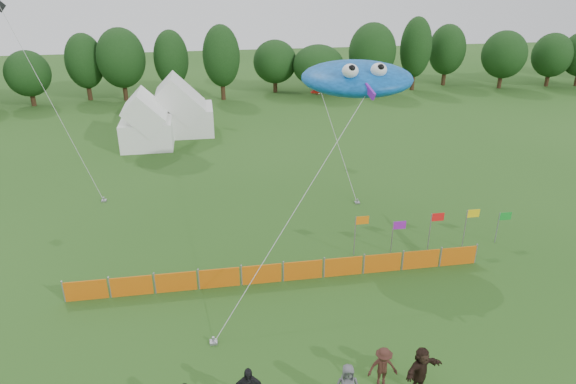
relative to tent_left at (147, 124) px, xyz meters
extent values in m
cylinder|color=#382314|center=(-13.23, 15.68, -0.92)|extent=(0.50, 0.50, 1.91)
ellipsoid|color=black|center=(-13.23, 15.68, 1.57)|extent=(4.61, 4.61, 4.30)
cylinder|color=#382314|center=(-7.71, 17.39, -0.69)|extent=(0.50, 0.50, 2.38)
ellipsoid|color=black|center=(-7.71, 17.39, 2.42)|extent=(4.09, 4.09, 5.35)
cylinder|color=#382314|center=(-3.73, 16.57, -0.59)|extent=(0.50, 0.50, 2.57)
ellipsoid|color=black|center=(-3.73, 16.57, 2.77)|extent=(5.20, 5.20, 5.79)
cylinder|color=#382314|center=(1.57, 16.50, -0.64)|extent=(0.50, 0.50, 2.46)
ellipsoid|color=black|center=(1.57, 16.50, 2.57)|extent=(3.78, 3.78, 5.55)
cylinder|color=#382314|center=(7.03, 15.10, -0.54)|extent=(0.50, 0.50, 2.66)
ellipsoid|color=black|center=(7.03, 15.10, 2.93)|extent=(4.05, 4.05, 5.99)
cylinder|color=#382314|center=(13.30, 17.71, -0.89)|extent=(0.50, 0.50, 1.98)
ellipsoid|color=black|center=(13.30, 17.71, 1.70)|extent=(5.06, 5.06, 4.46)
cylinder|color=#382314|center=(18.00, 15.74, -0.95)|extent=(0.50, 0.50, 1.86)
ellipsoid|color=black|center=(18.00, 15.74, 1.48)|extent=(5.86, 5.86, 4.18)
cylinder|color=#382314|center=(24.29, 15.56, -0.57)|extent=(0.50, 0.50, 2.62)
ellipsoid|color=black|center=(24.29, 15.56, 2.85)|extent=(5.41, 5.41, 5.89)
cylinder|color=#382314|center=(29.79, 16.17, -0.49)|extent=(0.50, 0.50, 2.78)
ellipsoid|color=black|center=(29.79, 16.17, 3.15)|extent=(3.67, 3.67, 6.26)
cylinder|color=#382314|center=(34.68, 18.06, -0.67)|extent=(0.50, 0.50, 2.42)
ellipsoid|color=black|center=(34.68, 18.06, 2.49)|extent=(4.46, 4.46, 5.44)
cylinder|color=#382314|center=(40.71, 15.31, -0.76)|extent=(0.50, 0.50, 2.24)
ellipsoid|color=black|center=(40.71, 15.31, 2.16)|extent=(5.26, 5.26, 5.03)
cylinder|color=#382314|center=(47.10, 15.33, -0.82)|extent=(0.50, 0.50, 2.10)
ellipsoid|color=black|center=(47.10, 15.33, 1.92)|extent=(4.74, 4.74, 4.73)
cube|color=white|center=(0.00, 0.00, -0.74)|extent=(4.13, 4.13, 2.27)
cube|color=white|center=(2.80, 3.26, -0.68)|extent=(5.43, 4.35, 2.39)
cube|color=#CE5C0B|center=(-1.07, -21.69, -1.38)|extent=(1.90, 0.06, 1.00)
cube|color=#CE5C0B|center=(0.93, -21.69, -1.38)|extent=(1.90, 0.06, 1.00)
cube|color=#CE5C0B|center=(2.93, -21.69, -1.38)|extent=(1.90, 0.06, 1.00)
cube|color=#CE5C0B|center=(4.93, -21.69, -1.38)|extent=(1.90, 0.06, 1.00)
cube|color=#CE5C0B|center=(6.93, -21.69, -1.38)|extent=(1.90, 0.06, 1.00)
cube|color=#CE5C0B|center=(8.93, -21.69, -1.38)|extent=(1.90, 0.06, 1.00)
cube|color=#CE5C0B|center=(10.93, -21.69, -1.38)|extent=(1.90, 0.06, 1.00)
cube|color=#CE5C0B|center=(12.93, -21.69, -1.38)|extent=(1.90, 0.06, 1.00)
cube|color=#CE5C0B|center=(14.93, -21.69, -1.38)|extent=(1.90, 0.06, 1.00)
cube|color=#CE5C0B|center=(16.93, -21.69, -1.38)|extent=(1.90, 0.06, 1.00)
cylinder|color=gray|center=(12.01, -19.88, -0.76)|extent=(0.06, 0.06, 2.23)
cube|color=orange|center=(12.36, -19.88, 0.13)|extent=(0.70, 0.02, 0.45)
cylinder|color=gray|center=(14.01, -19.98, -0.97)|extent=(0.06, 0.06, 1.82)
cube|color=purple|center=(14.36, -19.98, -0.28)|extent=(0.70, 0.02, 0.45)
cylinder|color=gray|center=(16.01, -20.12, -0.78)|extent=(0.06, 0.06, 2.19)
cube|color=red|center=(16.36, -20.12, 0.09)|extent=(0.70, 0.02, 0.45)
cylinder|color=gray|center=(18.01, -20.08, -0.77)|extent=(0.06, 0.06, 2.22)
cube|color=yellow|center=(18.36, -20.08, 0.12)|extent=(0.70, 0.02, 0.45)
cylinder|color=gray|center=(20.01, -19.92, -0.97)|extent=(0.06, 0.06, 1.81)
cube|color=#148C26|center=(20.36, -19.92, -0.29)|extent=(0.70, 0.02, 0.45)
imported|color=#3A1E17|center=(10.42, -28.91, -1.04)|extent=(1.13, 0.71, 1.67)
imported|color=black|center=(11.68, -29.29, -0.96)|extent=(1.76, 1.16, 1.82)
ellipsoid|color=blue|center=(12.61, -16.75, 6.74)|extent=(6.99, 6.21, 2.02)
sphere|color=white|center=(11.89, -18.00, 7.37)|extent=(0.81, 0.81, 0.81)
sphere|color=white|center=(13.34, -18.00, 7.37)|extent=(0.81, 0.81, 0.81)
ellipsoid|color=red|center=(11.07, -16.56, 6.21)|extent=(1.69, 0.74, 0.26)
ellipsoid|color=red|center=(14.16, -16.56, 6.21)|extent=(1.69, 0.74, 0.26)
cube|color=purple|center=(12.61, -18.97, 6.55)|extent=(0.37, 0.96, 0.70)
cylinder|color=#A5A5A5|center=(8.56, -22.13, 2.28)|extent=(8.15, 6.98, 8.34)
cube|color=gray|center=(4.50, -25.60, -1.83)|extent=(0.30, 0.30, 0.10)
cube|color=silver|center=(13.60, -4.08, 3.49)|extent=(1.20, 0.33, 1.20)
cylinder|color=#A5A5A5|center=(13.81, -8.95, 0.81)|extent=(0.44, 9.76, 5.40)
cube|color=gray|center=(14.01, -13.82, -1.83)|extent=(0.30, 0.30, 0.10)
cylinder|color=#A5A5A5|center=(-4.54, -8.79, 3.96)|extent=(5.15, 4.09, 11.70)
cube|color=gray|center=(-1.99, -10.82, -1.83)|extent=(0.30, 0.30, 0.10)
camera|label=1|loc=(4.74, -42.27, 12.13)|focal=32.00mm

